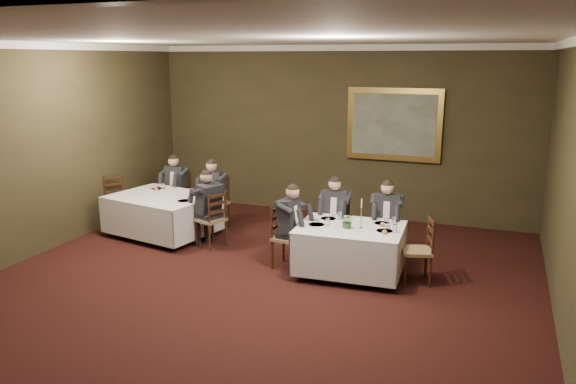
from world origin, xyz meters
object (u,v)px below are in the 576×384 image
Objects in this scene: chair_sec_backright at (216,213)px; candlestick at (361,217)px; diner_sec_backright at (215,202)px; centerpiece at (348,220)px; chair_sec_endright at (212,231)px; diner_main_backleft at (335,225)px; chair_main_backright at (385,243)px; diner_main_endleft at (288,236)px; table_main at (350,246)px; diner_sec_endright at (211,218)px; chair_main_endleft at (287,250)px; chair_sec_backleft at (178,206)px; table_second at (163,212)px; chair_main_endright at (417,264)px; chair_sec_endleft at (120,212)px; diner_main_backright at (386,230)px; diner_sec_backleft at (177,195)px; chair_main_backleft at (335,238)px; painting at (394,125)px.

candlestick is (3.26, -1.48, 0.65)m from chair_sec_backright.
diner_sec_backright is at bearing 155.70° from candlestick.
diner_sec_backright reaches higher than centerpiece.
chair_sec_backright and chair_sec_endright have the same top height.
diner_main_backleft is 1.00× the size of diner_sec_backright.
diner_main_endleft is at bearing 24.81° from chair_main_backright.
table_main is 1.00m from diner_main_endleft.
diner_main_endleft is 2.61m from chair_sec_backright.
diner_sec_backright is at bearing 44.76° from diner_sec_endright.
chair_main_endleft is 3.51m from chair_sec_backleft.
diner_main_backleft and diner_sec_endright have the same top height.
diner_sec_backright reaches higher than candlestick.
chair_sec_backleft is at bearing 158.46° from candlestick.
diner_main_endleft reaches higher than table_second.
diner_main_endleft reaches higher than chair_main_endright.
table_second is 1.18m from chair_sec_endleft.
table_second is at bearing 99.55° from diner_sec_endright.
diner_sec_backright is (-3.48, 0.63, 0.00)m from diner_main_backright.
chair_main_endleft is 4.01m from chair_sec_endleft.
table_main is 1.23× the size of diner_main_backleft.
diner_sec_backleft reaches higher than chair_main_backright.
diner_sec_endright reaches higher than table_second.
diner_main_backleft reaches higher than chair_main_backleft.
chair_sec_endleft is 2.14× the size of candlestick.
diner_main_backright reaches higher than chair_sec_endleft.
diner_sec_backright is at bearing 51.24° from table_second.
diner_main_endleft is at bearing -106.96° from painting.
candlestick is at bearing -4.28° from table_main.
table_second is at bearing -0.75° from chair_main_backleft.
diner_sec_endright is (-2.16, -0.36, 0.00)m from diner_main_backleft.
candlestick is (-0.22, -0.84, 0.42)m from diner_main_backright.
chair_sec_endleft is (-5.29, 0.02, 0.00)m from chair_main_backright.
centerpiece is (0.98, -0.03, 0.60)m from chair_main_endleft.
chair_main_backright is 3.03m from chair_sec_endright.
diner_sec_endright is (-2.63, 0.42, 0.06)m from table_main.
chair_sec_backright is 3.50m from centerpiece.
chair_sec_backright is 3.92m from painting.
painting reaches higher than chair_sec_endright.
candlestick is (1.17, 0.04, 0.65)m from chair_main_endleft.
diner_sec_backleft and diner_sec_backright have the same top height.
painting is at bearing -141.05° from diner_sec_backright.
table_second is 1.06m from diner_sec_backright.
centerpiece reaches higher than table_main.
diner_sec_backleft is 2.88× the size of candlestick.
diner_main_backright is 1.66m from chair_main_endleft.
chair_main_backright reaches higher than table_main.
diner_main_backleft and diner_main_endleft have the same top height.
diner_sec_backleft is 4.59m from painting.
chair_main_endleft is 1.15m from centerpiece.
candlestick reaches higher than chair_sec_backright.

